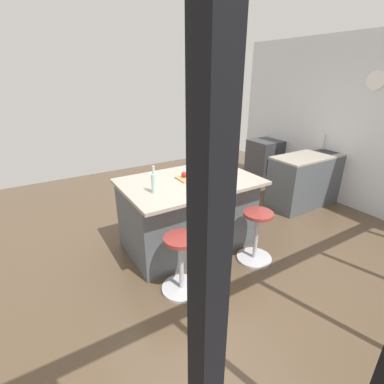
# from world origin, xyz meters

# --- Properties ---
(ground_plane) EXTENTS (7.71, 7.71, 0.00)m
(ground_plane) POSITION_xyz_m (0.00, 0.00, 0.00)
(ground_plane) COLOR brown
(interior_partition_left) EXTENTS (0.15, 4.91, 2.81)m
(interior_partition_left) POSITION_xyz_m (-2.96, 0.00, 1.41)
(interior_partition_left) COLOR silver
(interior_partition_left) RESTS_ON ground_plane
(sink_cabinet) EXTENTS (1.95, 0.60, 1.18)m
(sink_cabinet) POSITION_xyz_m (-2.62, -0.20, 0.46)
(sink_cabinet) COLOR #4C5156
(sink_cabinet) RESTS_ON ground_plane
(oven_range) EXTENTS (0.60, 0.61, 0.87)m
(oven_range) POSITION_xyz_m (-2.61, -1.53, 0.44)
(oven_range) COLOR #38383D
(oven_range) RESTS_ON ground_plane
(kitchen_island) EXTENTS (1.70, 1.15, 0.96)m
(kitchen_island) POSITION_xyz_m (0.14, -0.15, 0.48)
(kitchen_island) COLOR #4C5156
(kitchen_island) RESTS_ON ground_plane
(stool_by_window) EXTENTS (0.44, 0.44, 0.67)m
(stool_by_window) POSITION_xyz_m (-0.39, 0.60, 0.31)
(stool_by_window) COLOR #B7B7BC
(stool_by_window) RESTS_ON ground_plane
(stool_middle) EXTENTS (0.44, 0.44, 0.67)m
(stool_middle) POSITION_xyz_m (0.67, 0.60, 0.31)
(stool_middle) COLOR #B7B7BC
(stool_middle) RESTS_ON ground_plane
(cutting_board) EXTENTS (0.36, 0.24, 0.02)m
(cutting_board) POSITION_xyz_m (0.09, -0.16, 0.97)
(cutting_board) COLOR tan
(cutting_board) RESTS_ON kitchen_island
(apple_red) EXTENTS (0.07, 0.07, 0.07)m
(apple_red) POSITION_xyz_m (0.17, -0.19, 1.01)
(apple_red) COLOR red
(apple_red) RESTS_ON cutting_board
(apple_yellow) EXTENTS (0.09, 0.09, 0.09)m
(apple_yellow) POSITION_xyz_m (0.06, -0.16, 1.02)
(apple_yellow) COLOR gold
(apple_yellow) RESTS_ON cutting_board
(water_bottle) EXTENTS (0.06, 0.06, 0.31)m
(water_bottle) POSITION_xyz_m (0.69, 0.03, 1.08)
(water_bottle) COLOR silver
(water_bottle) RESTS_ON kitchen_island
(fruit_bowl) EXTENTS (0.20, 0.20, 0.07)m
(fruit_bowl) POSITION_xyz_m (-0.37, -0.03, 1.00)
(fruit_bowl) COLOR #334C6B
(fruit_bowl) RESTS_ON kitchen_island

